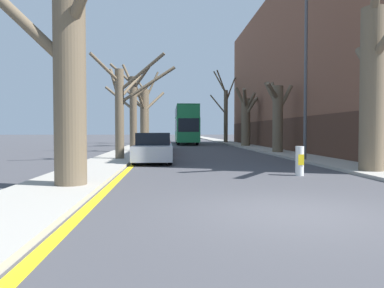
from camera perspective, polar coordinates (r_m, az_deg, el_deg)
name	(u,v)px	position (r m, az deg, el deg)	size (l,w,h in m)	color
ground_plane	(294,213)	(7.47, 15.30, -10.13)	(300.00, 300.00, 0.00)	#424247
sidewalk_left	(149,141)	(57.00, -6.57, 0.49)	(2.29, 120.00, 0.12)	#A39E93
sidewalk_right	(219,141)	(57.45, 4.14, 0.51)	(2.29, 120.00, 0.12)	#A39E93
building_facade_right	(330,71)	(34.78, 20.29, 10.46)	(10.08, 37.37, 13.52)	brown
kerb_line_stripe	(158,141)	(56.95, -5.24, 0.44)	(0.24, 120.00, 0.01)	yellow
street_tree_left_0	(69,75)	(10.64, -18.29, 9.97)	(4.21, 3.37, 7.49)	brown
street_tree_left_1	(122,106)	(19.95, -10.56, 5.70)	(4.25, 3.55, 5.53)	brown
street_tree_left_2	(133,108)	(28.33, -9.02, 5.42)	(4.21, 2.02, 6.59)	brown
street_tree_left_3	(144,113)	(38.42, -7.37, 4.66)	(3.37, 5.67, 6.67)	brown
street_tree_left_4	(145,112)	(46.70, -7.12, 4.86)	(4.03, 2.00, 8.98)	brown
street_tree_right_0	(374,80)	(15.08, 26.03, 8.71)	(2.30, 4.52, 7.36)	brown
street_tree_right_1	(277,116)	(26.33, 12.89, 4.26)	(2.20, 2.85, 5.05)	brown
street_tree_right_2	(246,118)	(36.69, 8.24, 3.91)	(2.69, 3.47, 5.79)	brown
street_tree_right_3	(225,111)	(48.61, 5.09, 5.07)	(3.55, 3.35, 9.37)	brown
double_decker_bus	(186,123)	(44.40, -0.90, 3.23)	(2.47, 11.40, 4.41)	#1E7F47
parked_car_0	(154,148)	(18.63, -5.89, -0.67)	(1.85, 4.59, 1.47)	#9EA3AD
parked_car_1	(157,144)	(24.56, -5.33, -0.05)	(1.78, 4.56, 1.45)	maroon
parked_car_2	(159,142)	(30.63, -4.98, 0.33)	(1.77, 4.28, 1.41)	#9EA3AD
lamp_post	(304,64)	(20.09, 16.70, 11.57)	(1.40, 0.20, 8.92)	#4C4F54
traffic_bollard	(300,161)	(13.58, 16.08, -2.49)	(0.29, 0.30, 1.03)	white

